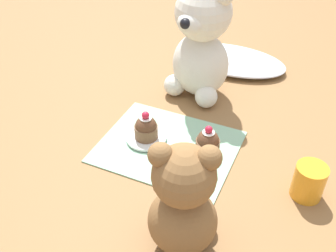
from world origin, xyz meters
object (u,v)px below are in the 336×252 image
at_px(saucer_plate, 146,138).
at_px(cupcake_near_tan_bear, 146,128).
at_px(juice_glass, 309,181).
at_px(teddy_bear_tan, 183,203).
at_px(cupcake_near_cream_bear, 208,143).
at_px(teddy_bear_cream, 201,43).

relative_size(saucer_plate, cupcake_near_tan_bear, 1.33).
bearing_deg(cupcake_near_tan_bear, saucer_plate, 0.00).
bearing_deg(juice_glass, teddy_bear_tan, -130.88).
relative_size(cupcake_near_cream_bear, cupcake_near_tan_bear, 1.05).
distance_m(teddy_bear_cream, juice_glass, 0.40).
relative_size(teddy_bear_cream, juice_glass, 4.19).
distance_m(teddy_bear_tan, saucer_plate, 0.28).
relative_size(teddy_bear_tan, cupcake_near_cream_bear, 3.11).
xyz_separation_m(teddy_bear_tan, cupcake_near_tan_bear, (-0.17, 0.21, -0.06)).
height_order(cupcake_near_cream_bear, juice_glass, cupcake_near_cream_bear).
bearing_deg(juice_glass, cupcake_near_tan_bear, 177.15).
relative_size(teddy_bear_cream, cupcake_near_cream_bear, 4.17).
relative_size(saucer_plate, juice_glass, 1.27).
height_order(saucer_plate, juice_glass, juice_glass).
bearing_deg(saucer_plate, cupcake_near_cream_bear, 4.67).
bearing_deg(teddy_bear_cream, juice_glass, -27.82).
xyz_separation_m(teddy_bear_cream, cupcake_near_cream_bear, (0.10, -0.21, -0.11)).
bearing_deg(cupcake_near_tan_bear, teddy_bear_tan, -50.86).
relative_size(teddy_bear_tan, cupcake_near_tan_bear, 3.27).
bearing_deg(teddy_bear_cream, cupcake_near_tan_bear, -88.14).
bearing_deg(saucer_plate, cupcake_near_tan_bear, 180.00).
relative_size(teddy_bear_tan, juice_glass, 3.13).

